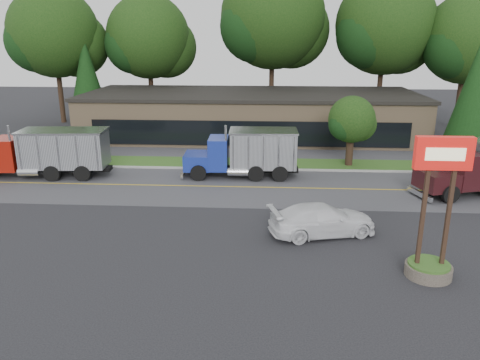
% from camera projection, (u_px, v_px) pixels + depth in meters
% --- Properties ---
extents(ground, '(140.00, 140.00, 0.00)m').
position_uv_depth(ground, '(189.00, 244.00, 22.61)').
color(ground, '#2E2E33').
rests_on(ground, ground).
extents(road, '(60.00, 8.00, 0.02)m').
position_uv_depth(road, '(212.00, 187.00, 31.19)').
color(road, '#55555A').
rests_on(road, ground).
extents(center_line, '(60.00, 0.12, 0.01)m').
position_uv_depth(center_line, '(212.00, 187.00, 31.19)').
color(center_line, gold).
rests_on(center_line, ground).
extents(curb, '(60.00, 0.30, 0.12)m').
position_uv_depth(curb, '(218.00, 169.00, 35.20)').
color(curb, '#9E9E99').
rests_on(curb, ground).
extents(grass_verge, '(60.00, 3.40, 0.03)m').
position_uv_depth(grass_verge, '(221.00, 163.00, 36.91)').
color(grass_verge, '#2F5F20').
rests_on(grass_verge, ground).
extents(far_parking, '(60.00, 7.00, 0.02)m').
position_uv_depth(far_parking, '(226.00, 148.00, 41.68)').
color(far_parking, '#55555A').
rests_on(far_parking, ground).
extents(strip_mall, '(32.00, 12.00, 4.00)m').
position_uv_depth(strip_mall, '(251.00, 115.00, 46.69)').
color(strip_mall, tan).
rests_on(strip_mall, ground).
extents(bilo_sign, '(2.20, 1.90, 5.95)m').
position_uv_depth(bilo_sign, '(433.00, 231.00, 19.02)').
color(bilo_sign, '#6B6054').
rests_on(bilo_sign, ground).
extents(tree_far_a, '(10.41, 9.80, 14.85)m').
position_uv_depth(tree_far_a, '(56.00, 37.00, 51.58)').
color(tree_far_a, '#382619').
rests_on(tree_far_a, ground).
extents(tree_far_b, '(9.94, 9.36, 14.18)m').
position_uv_depth(tree_far_b, '(150.00, 41.00, 53.03)').
color(tree_far_b, '#382619').
rests_on(tree_far_b, ground).
extents(tree_far_c, '(12.21, 11.49, 17.42)m').
position_uv_depth(tree_far_c, '(274.00, 21.00, 51.63)').
color(tree_far_c, '#382619').
rests_on(tree_far_c, ground).
extents(tree_far_d, '(11.23, 10.57, 16.02)m').
position_uv_depth(tree_far_d, '(386.00, 30.00, 50.24)').
color(tree_far_d, '#382619').
rests_on(tree_far_d, ground).
extents(tree_far_e, '(9.73, 9.16, 13.88)m').
position_uv_depth(tree_far_e, '(468.00, 43.00, 48.26)').
color(tree_far_e, '#382619').
rests_on(tree_far_e, ground).
extents(evergreen_left, '(4.28, 4.28, 9.74)m').
position_uv_depth(evergreen_left, '(87.00, 77.00, 50.56)').
color(evergreen_left, '#382619').
rests_on(evergreen_left, ground).
extents(evergreen_right, '(4.12, 4.12, 9.36)m').
position_uv_depth(evergreen_right, '(474.00, 95.00, 37.09)').
color(evergreen_right, '#382619').
rests_on(evergreen_right, ground).
extents(tree_verge, '(3.75, 3.53, 5.36)m').
position_uv_depth(tree_verge, '(352.00, 122.00, 35.37)').
color(tree_verge, '#382619').
rests_on(tree_verge, ground).
extents(dump_truck_red, '(10.25, 3.34, 3.36)m').
position_uv_depth(dump_truck_red, '(45.00, 152.00, 32.88)').
color(dump_truck_red, black).
rests_on(dump_truck_red, ground).
extents(dump_truck_blue, '(8.07, 2.85, 3.36)m').
position_uv_depth(dump_truck_blue, '(247.00, 152.00, 32.88)').
color(dump_truck_blue, black).
rests_on(dump_truck_blue, ground).
extents(rally_car, '(5.80, 3.59, 1.57)m').
position_uv_depth(rally_car, '(322.00, 220.00, 23.51)').
color(rally_car, white).
rests_on(rally_car, ground).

